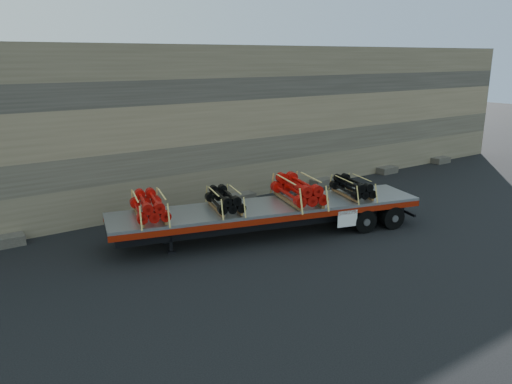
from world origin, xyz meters
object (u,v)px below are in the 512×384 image
trailer (269,220)px  bundle_midfront (225,200)px  bundle_midrear (298,191)px  bundle_front (149,207)px  bundle_rear (352,188)px

trailer → bundle_midfront: size_ratio=6.04×
bundle_midrear → bundle_midfront: bearing=180.0°
bundle_front → bundle_midrear: bearing=-0.0°
trailer → bundle_front: bearing=180.0°
bundle_midfront → bundle_midrear: size_ratio=0.78×
bundle_front → bundle_midrear: size_ratio=0.87×
bundle_front → bundle_midrear: bundle_midrear is taller
trailer → bundle_midrear: bearing=-0.0°
trailer → bundle_midfront: bearing=-180.0°
bundle_midrear → bundle_rear: (2.27, -0.60, -0.10)m
trailer → bundle_midfront: bundle_midfront is taller
trailer → bundle_rear: bundle_rear is taller
bundle_front → bundle_midrear: 5.57m
bundle_rear → bundle_front: bearing=-180.0°
bundle_midfront → bundle_rear: bearing=0.0°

